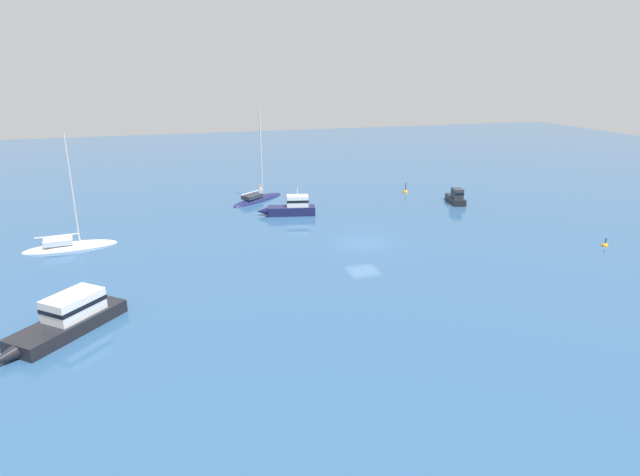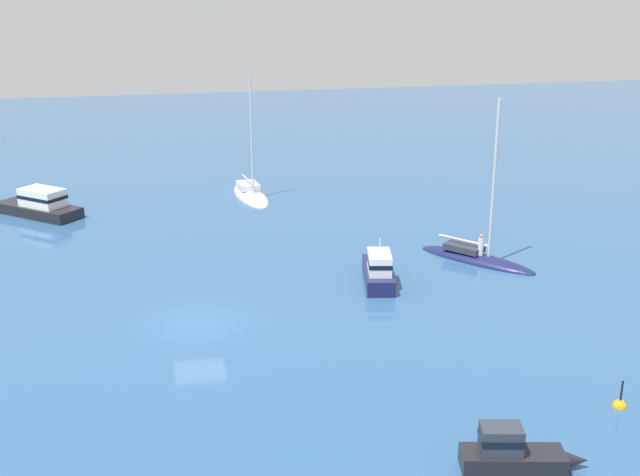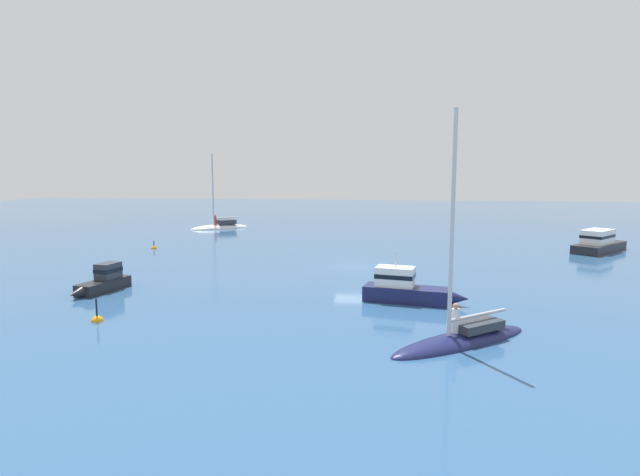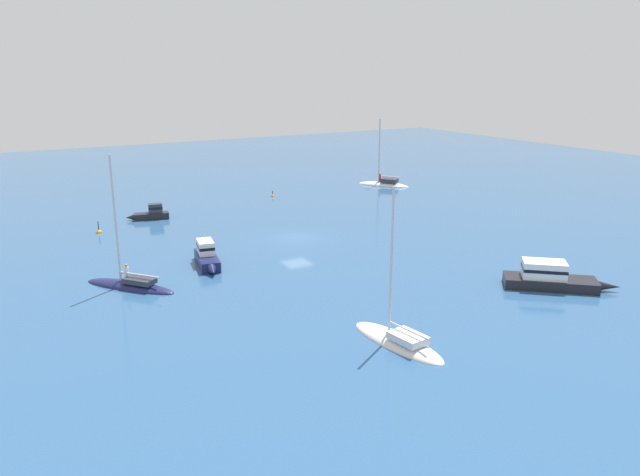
{
  "view_description": "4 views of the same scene",
  "coord_description": "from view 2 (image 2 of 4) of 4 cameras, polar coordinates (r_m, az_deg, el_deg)",
  "views": [
    {
      "loc": [
        -15.42,
        -38.78,
        13.91
      ],
      "look_at": [
        -3.83,
        -0.25,
        0.85
      ],
      "focal_mm": 29.9,
      "sensor_mm": 36.0,
      "label": 1
    },
    {
      "loc": [
        36.03,
        -1.64,
        16.17
      ],
      "look_at": [
        -3.78,
        6.87,
        2.74
      ],
      "focal_mm": 45.12,
      "sensor_mm": 36.0,
      "label": 2
    },
    {
      "loc": [
        -2.46,
        38.92,
        7.39
      ],
      "look_at": [
        1.6,
        6.34,
        2.96
      ],
      "focal_mm": 29.77,
      "sensor_mm": 36.0,
      "label": 3
    },
    {
      "loc": [
        -48.76,
        25.75,
        15.44
      ],
      "look_at": [
        -9.83,
        3.16,
        2.82
      ],
      "focal_mm": 34.24,
      "sensor_mm": 36.0,
      "label": 4
    }
  ],
  "objects": [
    {
      "name": "powerboat",
      "position": [
        29.13,
        13.58,
        -14.6
      ],
      "size": [
        1.93,
        4.47,
        1.64
      ],
      "rotation": [
        0.0,
        0.0,
        1.35
      ],
      "color": "black",
      "rests_on": "ground"
    },
    {
      "name": "yacht",
      "position": [
        61.61,
        -4.94,
        3.09
      ],
      "size": [
        7.24,
        2.9,
        9.57
      ],
      "rotation": [
        0.0,
        0.0,
        0.12
      ],
      "color": "silver",
      "rests_on": "ground"
    },
    {
      "name": "motor_cruiser",
      "position": [
        59.66,
        -19.34,
        2.26
      ],
      "size": [
        6.42,
        7.01,
        1.98
      ],
      "rotation": [
        0.0,
        0.0,
        3.99
      ],
      "color": "black",
      "rests_on": "ground"
    },
    {
      "name": "cabin_cruiser",
      "position": [
        44.17,
        4.15,
        -2.23
      ],
      "size": [
        5.77,
        2.38,
        2.74
      ],
      "rotation": [
        0.0,
        0.0,
        2.94
      ],
      "color": "#191E4C",
      "rests_on": "ground"
    },
    {
      "name": "mooring_buoy",
      "position": [
        34.29,
        20.49,
        -11.1
      ],
      "size": [
        0.57,
        0.57,
        1.41
      ],
      "color": "orange",
      "rests_on": "ground"
    },
    {
      "name": "ground_plane",
      "position": [
        39.53,
        -8.68,
        -6.11
      ],
      "size": [
        160.0,
        160.0,
        0.0
      ],
      "primitive_type": "plane",
      "color": "#2D5684"
    },
    {
      "name": "yacht_1",
      "position": [
        48.38,
        11.01,
        -1.4
      ],
      "size": [
        6.92,
        5.99,
        10.13
      ],
      "rotation": [
        0.0,
        0.0,
        0.67
      ],
      "color": "#191E4C",
      "rests_on": "ground"
    }
  ]
}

